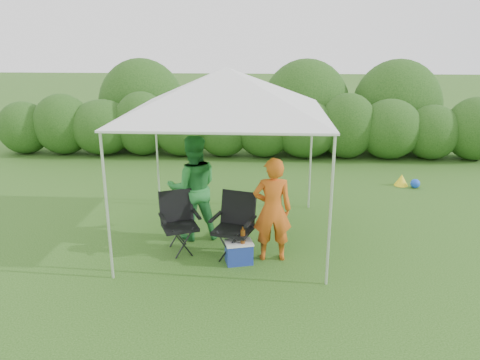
# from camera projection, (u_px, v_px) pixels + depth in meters

# --- Properties ---
(ground) EXTENTS (70.00, 70.00, 0.00)m
(ground) POSITION_uv_depth(u_px,v_px,m) (225.00, 249.00, 7.51)
(ground) COLOR #37641F
(hedge) EXTENTS (14.15, 1.53, 1.80)m
(hedge) POSITION_uv_depth(u_px,v_px,m) (245.00, 128.00, 12.98)
(hedge) COLOR #295319
(hedge) RESTS_ON ground
(canopy) EXTENTS (3.10, 3.10, 2.83)m
(canopy) POSITION_uv_depth(u_px,v_px,m) (226.00, 91.00, 7.25)
(canopy) COLOR silver
(canopy) RESTS_ON ground
(chair_right) EXTENTS (0.72, 0.69, 0.99)m
(chair_right) POSITION_uv_depth(u_px,v_px,m) (235.00, 221.00, 7.19)
(chair_right) COLOR black
(chair_right) RESTS_ON ground
(chair_left) EXTENTS (0.71, 0.69, 0.95)m
(chair_left) POSITION_uv_depth(u_px,v_px,m) (178.00, 218.00, 7.37)
(chair_left) COLOR black
(chair_left) RESTS_ON ground
(man) EXTENTS (0.61, 0.43, 1.61)m
(man) POSITION_uv_depth(u_px,v_px,m) (272.00, 210.00, 6.98)
(man) COLOR #CE5617
(man) RESTS_ON ground
(woman) EXTENTS (0.99, 0.86, 1.76)m
(woman) POSITION_uv_depth(u_px,v_px,m) (193.00, 188.00, 7.72)
(woman) COLOR #297F38
(woman) RESTS_ON ground
(cooler) EXTENTS (0.47, 0.39, 0.34)m
(cooler) POSITION_uv_depth(u_px,v_px,m) (239.00, 252.00, 7.03)
(cooler) COLOR navy
(cooler) RESTS_ON ground
(bottle) EXTENTS (0.07, 0.07, 0.26)m
(bottle) POSITION_uv_depth(u_px,v_px,m) (243.00, 235.00, 6.90)
(bottle) COLOR #592D0C
(bottle) RESTS_ON cooler
(lawn_toy) EXTENTS (0.52, 0.43, 0.26)m
(lawn_toy) POSITION_uv_depth(u_px,v_px,m) (405.00, 181.00, 10.60)
(lawn_toy) COLOR yellow
(lawn_toy) RESTS_ON ground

